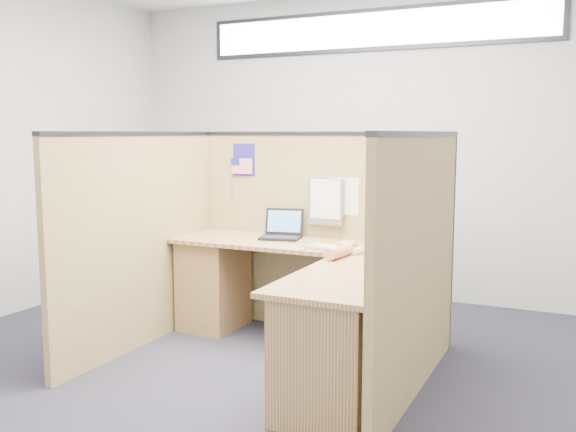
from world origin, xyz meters
The scene contains 14 objects.
floor centered at (0.00, 0.00, 0.00)m, with size 5.00×5.00×0.00m, color #1F202C.
wall_back centered at (0.00, 2.25, 1.40)m, with size 5.00×5.00×0.00m, color #ABAEB0.
clerestory_window centered at (0.00, 2.23, 2.45)m, with size 3.30×0.04×0.38m.
cubicle_partitions centered at (0.00, 0.43, 0.77)m, with size 2.06×1.83×1.53m.
l_desk centered at (0.18, 0.29, 0.39)m, with size 1.95×1.75×0.73m.
laptop centered at (-0.21, 0.81, 0.78)m, with size 0.34×0.34×0.21m.
keyboard centered at (0.34, 0.48, 0.74)m, with size 0.44×0.24×0.03m.
mouse centered at (0.43, 0.48, 0.75)m, with size 0.11×0.07×0.05m, color silver.
hand_forearm centered at (0.44, 0.33, 0.77)m, with size 0.12×0.41×0.09m.
blue_poster centered at (-0.63, 0.97, 1.31)m, with size 0.19×0.00×0.26m, color navy.
american_flag centered at (-0.67, 0.96, 1.25)m, with size 0.19×0.01×0.33m.
file_holder centered at (0.08, 0.94, 1.01)m, with size 0.27×0.05×0.35m.
paper_left centered at (0.22, 0.97, 1.05)m, with size 0.22×0.00×0.28m, color white.
paper_right centered at (0.61, 0.97, 1.08)m, with size 0.20×0.00×0.26m, color white.
Camera 1 is at (1.88, -3.50, 1.52)m, focal length 40.00 mm.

